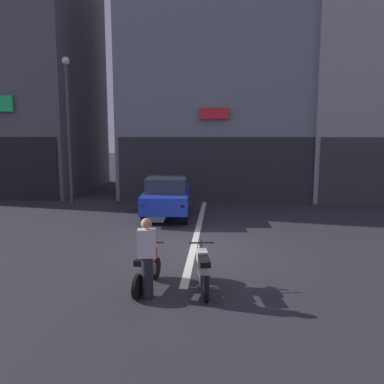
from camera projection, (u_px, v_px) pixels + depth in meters
The scene contains 8 objects.
ground_plane at pixel (193, 249), 11.47m from camera, with size 120.00×120.00×0.00m, color #2B2B30.
lane_centre_line at pixel (203, 210), 17.39m from camera, with size 0.20×18.00×0.01m, color silver.
building_mid_block at pixel (221, 78), 22.46m from camera, with size 10.43×8.24×13.06m.
car_blue_crossing_near at pixel (167, 195), 15.88m from camera, with size 1.98×4.19×1.64m.
street_lamp at pixel (68, 117), 18.10m from camera, with size 0.36×0.36×6.81m.
motorcycle_red_row_leftmost at pixel (147, 268), 8.49m from camera, with size 0.55×1.66×0.98m.
motorcycle_white_row_left_mid at pixel (203, 269), 8.41m from camera, with size 0.55×1.66×0.98m.
person_by_motorcycles at pixel (147, 257), 7.95m from camera, with size 0.38×0.26×1.67m.
Camera 1 is at (0.78, -11.08, 3.32)m, focal length 36.73 mm.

